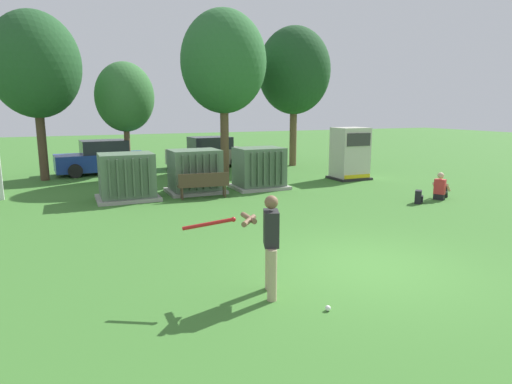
% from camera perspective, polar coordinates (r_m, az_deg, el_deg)
% --- Properties ---
extents(ground_plane, '(96.00, 96.00, 0.00)m').
position_cam_1_polar(ground_plane, '(9.31, 14.24, -9.37)').
color(ground_plane, '#3D752D').
extents(transformer_west, '(2.10, 1.70, 1.62)m').
position_cam_1_polar(transformer_west, '(15.95, -16.35, 1.84)').
color(transformer_west, '#9E9B93').
rests_on(transformer_west, ground).
extents(transformer_mid_west, '(2.10, 1.70, 1.62)m').
position_cam_1_polar(transformer_mid_west, '(16.77, -7.89, 2.60)').
color(transformer_mid_west, '#9E9B93').
rests_on(transformer_mid_west, ground).
extents(transformer_mid_east, '(2.10, 1.70, 1.62)m').
position_cam_1_polar(transformer_mid_east, '(17.49, 0.41, 3.04)').
color(transformer_mid_east, '#9E9B93').
rests_on(transformer_mid_east, ground).
extents(generator_enclosure, '(1.60, 1.40, 2.30)m').
position_cam_1_polar(generator_enclosure, '(20.19, 12.03, 4.85)').
color(generator_enclosure, '#262626').
rests_on(generator_enclosure, ground).
extents(park_bench, '(1.83, 0.57, 0.92)m').
position_cam_1_polar(park_bench, '(15.65, -6.78, 1.10)').
color(park_bench, '#4C3828').
rests_on(park_bench, ground).
extents(batter, '(1.58, 0.85, 1.74)m').
position_cam_1_polar(batter, '(7.46, 1.52, -6.22)').
color(batter, tan).
rests_on(batter, ground).
extents(sports_ball, '(0.09, 0.09, 0.09)m').
position_cam_1_polar(sports_ball, '(7.30, 9.27, -14.59)').
color(sports_ball, white).
rests_on(sports_ball, ground).
extents(seated_spectator, '(0.79, 0.67, 0.96)m').
position_cam_1_polar(seated_spectator, '(16.74, 22.73, 0.41)').
color(seated_spectator, black).
rests_on(seated_spectator, ground).
extents(backpack, '(0.38, 0.38, 0.44)m').
position_cam_1_polar(backpack, '(15.76, 20.26, -0.62)').
color(backpack, black).
rests_on(backpack, ground).
extents(tree_left, '(3.76, 3.76, 7.18)m').
position_cam_1_polar(tree_left, '(21.53, -26.66, 14.42)').
color(tree_left, '#4C3828').
rests_on(tree_left, ground).
extents(tree_center_left, '(2.78, 2.78, 5.32)m').
position_cam_1_polar(tree_center_left, '(22.52, -16.60, 11.64)').
color(tree_center_left, brown).
rests_on(tree_center_left, ground).
extents(tree_center_right, '(3.99, 3.99, 7.63)m').
position_cam_1_polar(tree_center_right, '(21.39, -4.21, 16.37)').
color(tree_center_right, brown).
rests_on(tree_center_right, ground).
extents(tree_right, '(3.88, 3.88, 7.41)m').
position_cam_1_polar(tree_right, '(24.53, 4.95, 15.30)').
color(tree_right, brown).
rests_on(tree_right, ground).
extents(parked_car_leftmost, '(4.32, 2.16, 1.62)m').
position_cam_1_polar(parked_car_leftmost, '(22.70, -19.24, 4.15)').
color(parked_car_leftmost, navy).
rests_on(parked_car_leftmost, ground).
extents(parked_car_left_of_center, '(4.30, 2.11, 1.62)m').
position_cam_1_polar(parked_car_left_of_center, '(24.01, -6.20, 5.03)').
color(parked_car_left_of_center, gray).
rests_on(parked_car_left_of_center, ground).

